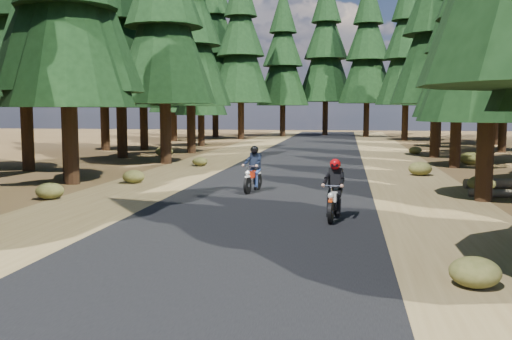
# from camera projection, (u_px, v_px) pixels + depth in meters

# --- Properties ---
(ground) EXTENTS (120.00, 120.00, 0.00)m
(ground) POSITION_uv_depth(u_px,v_px,m) (245.00, 226.00, 12.72)
(ground) COLOR #423017
(ground) RESTS_ON ground
(road) EXTENTS (6.00, 100.00, 0.01)m
(road) POSITION_uv_depth(u_px,v_px,m) (274.00, 193.00, 17.63)
(road) COLOR black
(road) RESTS_ON ground
(shoulder_l) EXTENTS (3.20, 100.00, 0.01)m
(shoulder_l) POSITION_uv_depth(u_px,v_px,m) (132.00, 190.00, 18.35)
(shoulder_l) COLOR brown
(shoulder_l) RESTS_ON ground
(shoulder_r) EXTENTS (3.20, 100.00, 0.01)m
(shoulder_r) POSITION_uv_depth(u_px,v_px,m) (427.00, 197.00, 16.91)
(shoulder_r) COLOR brown
(shoulder_r) RESTS_ON ground
(pine_forest) EXTENTS (34.59, 55.08, 16.32)m
(pine_forest) POSITION_uv_depth(u_px,v_px,m) (310.00, 16.00, 32.56)
(pine_forest) COLOR black
(pine_forest) RESTS_ON ground
(understory_shrubs) EXTENTS (16.68, 31.08, 0.61)m
(understory_shrubs) POSITION_uv_depth(u_px,v_px,m) (324.00, 177.00, 19.82)
(understory_shrubs) COLOR #474C1E
(understory_shrubs) RESTS_ON ground
(rider_lead) EXTENTS (0.66, 1.64, 1.43)m
(rider_lead) POSITION_uv_depth(u_px,v_px,m) (334.00, 200.00, 13.34)
(rider_lead) COLOR beige
(rider_lead) RESTS_ON road
(rider_follow) EXTENTS (0.74, 1.67, 1.44)m
(rider_follow) POSITION_uv_depth(u_px,v_px,m) (253.00, 177.00, 17.90)
(rider_follow) COLOR #9C1F0A
(rider_follow) RESTS_ON road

